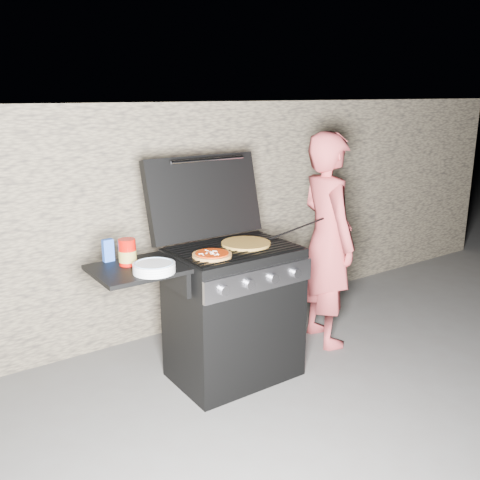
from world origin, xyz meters
TOP-DOWN VIEW (x-y plane):
  - ground at (0.00, 0.00)m, footprint 50.00×50.00m
  - stone_wall at (0.00, 1.05)m, footprint 8.00×0.35m
  - gas_grill at (-0.25, 0.00)m, footprint 1.34×0.79m
  - pizza_topped at (-0.22, -0.09)m, footprint 0.29×0.29m
  - pizza_plain at (0.10, 0.00)m, footprint 0.42×0.42m
  - sauce_jar at (-0.69, 0.07)m, footprint 0.12×0.12m
  - blue_carton at (-0.76, 0.20)m, footprint 0.06×0.04m
  - plate_stack at (-0.63, -0.14)m, footprint 0.31×0.31m
  - person at (0.88, 0.06)m, footprint 0.51×0.66m
  - tongs at (0.53, 0.00)m, footprint 0.48×0.03m

SIDE VIEW (x-z plane):
  - ground at x=0.00m, z-range 0.00..0.00m
  - gas_grill at x=-0.25m, z-range 0.00..0.91m
  - person at x=0.88m, z-range 0.00..1.61m
  - stone_wall at x=0.00m, z-range 0.00..1.80m
  - pizza_plain at x=0.10m, z-range 0.91..0.93m
  - pizza_topped at x=-0.22m, z-range 0.91..0.94m
  - plate_stack at x=-0.63m, z-range 0.90..0.96m
  - tongs at x=0.53m, z-range 0.91..1.01m
  - blue_carton at x=-0.76m, z-range 0.90..1.04m
  - sauce_jar at x=-0.69m, z-range 0.90..1.06m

